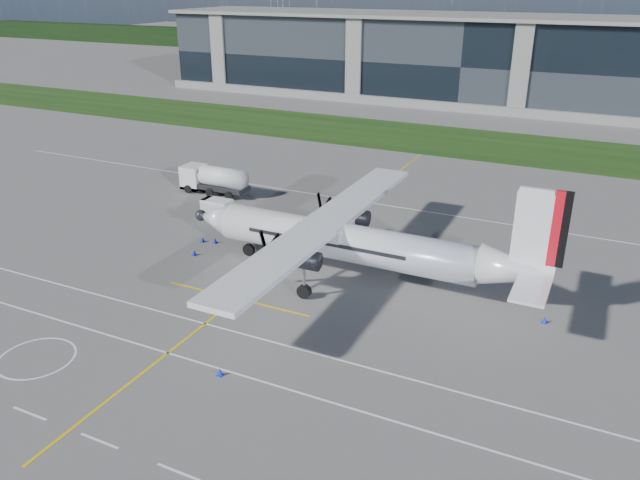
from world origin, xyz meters
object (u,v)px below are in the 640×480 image
(pylon_west, at_px, (280,0))
(safety_cone_fwd, at_px, (203,239))
(baggage_tug, at_px, (217,208))
(safety_cone_nose_port, at_px, (194,253))
(ground_crew_person, at_px, (212,209))
(fuel_tanker_truck, at_px, (210,179))
(turboprop_aircraft, at_px, (358,223))
(safety_cone_portwing, at_px, (220,372))
(safety_cone_tail, at_px, (545,320))
(safety_cone_nose_stbd, at_px, (215,240))

(pylon_west, bearing_deg, safety_cone_fwd, -63.35)
(baggage_tug, xyz_separation_m, safety_cone_nose_port, (3.41, -8.46, -0.67))
(ground_crew_person, bearing_deg, safety_cone_nose_port, -137.61)
(safety_cone_nose_port, bearing_deg, fuel_tanker_truck, 120.18)
(turboprop_aircraft, height_order, safety_cone_nose_port, turboprop_aircraft)
(fuel_tanker_truck, height_order, safety_cone_portwing, fuel_tanker_truck)
(pylon_west, xyz_separation_m, safety_cone_tail, (103.87, -149.76, -14.75))
(safety_cone_portwing, relative_size, safety_cone_nose_port, 1.00)
(baggage_tug, bearing_deg, safety_cone_nose_stbd, -57.52)
(fuel_tanker_truck, height_order, safety_cone_nose_stbd, fuel_tanker_truck)
(safety_cone_fwd, xyz_separation_m, safety_cone_tail, (29.47, -1.48, 0.00))
(baggage_tug, height_order, safety_cone_fwd, baggage_tug)
(fuel_tanker_truck, distance_m, ground_crew_person, 8.08)
(turboprop_aircraft, bearing_deg, safety_cone_fwd, 177.42)
(fuel_tanker_truck, xyz_separation_m, safety_cone_fwd, (7.35, -11.80, -1.27))
(safety_cone_fwd, relative_size, safety_cone_nose_stbd, 1.00)
(safety_cone_portwing, xyz_separation_m, safety_cone_fwd, (-12.92, 16.27, 0.00))
(ground_crew_person, bearing_deg, safety_cone_fwd, -136.01)
(baggage_tug, distance_m, ground_crew_person, 0.58)
(safety_cone_portwing, distance_m, safety_cone_nose_port, 18.01)
(baggage_tug, xyz_separation_m, safety_cone_nose_stbd, (3.49, -5.48, -0.67))
(safety_cone_portwing, bearing_deg, safety_cone_nose_port, 131.12)
(ground_crew_person, distance_m, safety_cone_tail, 32.82)
(safety_cone_portwing, bearing_deg, baggage_tug, 124.69)
(ground_crew_person, relative_size, safety_cone_tail, 3.78)
(safety_cone_portwing, relative_size, safety_cone_nose_stbd, 1.00)
(pylon_west, height_order, safety_cone_nose_stbd, pylon_west)
(fuel_tanker_truck, xyz_separation_m, ground_crew_person, (4.71, -6.53, -0.57))
(turboprop_aircraft, distance_m, safety_cone_portwing, 16.34)
(safety_cone_portwing, bearing_deg, safety_cone_tail, 41.78)
(safety_cone_tail, bearing_deg, baggage_tug, 167.17)
(safety_cone_fwd, bearing_deg, safety_cone_nose_port, -68.22)
(ground_crew_person, bearing_deg, safety_cone_portwing, -126.78)
(pylon_west, height_order, safety_cone_fwd, pylon_west)
(safety_cone_fwd, bearing_deg, turboprop_aircraft, -2.58)
(safety_cone_nose_stbd, height_order, safety_cone_nose_port, same)
(ground_crew_person, height_order, safety_cone_nose_stbd, ground_crew_person)
(ground_crew_person, height_order, safety_cone_fwd, ground_crew_person)
(baggage_tug, relative_size, safety_cone_fwd, 6.12)
(fuel_tanker_truck, xyz_separation_m, baggage_tug, (5.02, -6.04, -0.60))
(fuel_tanker_truck, bearing_deg, safety_cone_tail, -19.83)
(fuel_tanker_truck, xyz_separation_m, safety_cone_portwing, (20.27, -28.07, -1.27))
(baggage_tug, relative_size, safety_cone_nose_port, 6.12)
(safety_cone_nose_port, bearing_deg, safety_cone_nose_stbd, 88.45)
(safety_cone_fwd, relative_size, safety_cone_tail, 1.00)
(pylon_west, xyz_separation_m, fuel_tanker_truck, (67.05, -136.48, -13.48))
(safety_cone_nose_stbd, bearing_deg, safety_cone_tail, -3.56)
(turboprop_aircraft, distance_m, safety_cone_tail, 14.96)
(fuel_tanker_truck, bearing_deg, safety_cone_nose_stbd, -53.53)
(ground_crew_person, xyz_separation_m, safety_cone_nose_stbd, (3.80, -4.99, -0.70))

